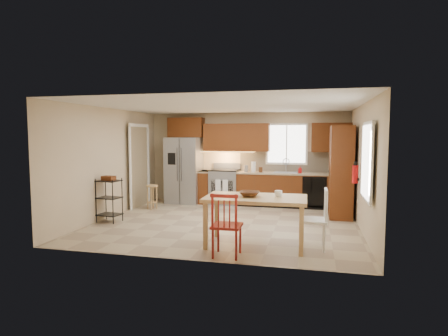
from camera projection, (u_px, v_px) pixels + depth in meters
name	position (u px, v px, depth m)	size (l,w,h in m)	color
floor	(226.00, 223.00, 8.07)	(5.50, 5.50, 0.00)	tan
ceiling	(226.00, 106.00, 7.85)	(5.50, 5.00, 0.02)	silver
wall_back	(246.00, 158.00, 10.38)	(5.50, 0.02, 2.50)	#CCB793
wall_front	(188.00, 178.00, 5.54)	(5.50, 0.02, 2.50)	#CCB793
wall_left	(110.00, 163.00, 8.60)	(0.02, 5.00, 2.50)	#CCB793
wall_right	(363.00, 168.00, 7.33)	(0.02, 5.00, 2.50)	#CCB793
refrigerator	(184.00, 170.00, 10.44)	(0.92, 0.75, 1.82)	gray
range_stove	(225.00, 187.00, 10.27)	(0.76, 0.63, 0.92)	gray
base_cabinet_narrow	(206.00, 187.00, 10.42)	(0.30, 0.60, 0.90)	#582510
base_cabinet_run	(292.00, 190.00, 9.86)	(2.92, 0.60, 0.90)	#582510
dishwasher	(314.00, 192.00, 9.45)	(0.60, 0.02, 0.78)	black
backsplash	(293.00, 162.00, 10.08)	(2.92, 0.03, 0.55)	beige
upper_over_fridge	(186.00, 128.00, 10.53)	(1.00, 0.35, 0.55)	#5C290F
upper_left_block	(236.00, 137.00, 10.22)	(1.80, 0.35, 0.75)	#5C290F
upper_right_block	(331.00, 138.00, 9.64)	(1.00, 0.35, 0.75)	#5C290F
window_back	(287.00, 144.00, 10.08)	(1.12, 0.04, 1.12)	white
sink	(285.00, 174.00, 9.87)	(0.62, 0.46, 0.16)	gray
undercab_glow	(226.00, 152.00, 10.30)	(1.60, 0.30, 0.01)	#FFBF66
soap_bottle	(300.00, 170.00, 9.68)	(0.09, 0.09, 0.19)	#B10C0D
paper_towel	(253.00, 167.00, 10.00)	(0.12, 0.12, 0.28)	white
canister_steel	(246.00, 169.00, 10.06)	(0.11, 0.11, 0.18)	gray
canister_wood	(261.00, 170.00, 9.94)	(0.10, 0.10, 0.14)	#4F2B15
pantry	(341.00, 172.00, 8.58)	(0.50, 0.95, 2.10)	#582510
fire_extinguisher	(355.00, 174.00, 7.51)	(0.12, 0.12, 0.36)	#B10C0D
window_right	(367.00, 161.00, 6.21)	(0.04, 1.02, 1.32)	white
doorway	(139.00, 167.00, 9.85)	(0.04, 0.95, 2.10)	#8C7A59
dining_table	(255.00, 222.00, 6.36)	(1.70, 0.96, 0.83)	tan
chair_red	(227.00, 224.00, 5.81)	(0.47, 0.47, 1.00)	maroon
chair_white	(313.00, 219.00, 6.19)	(0.47, 0.47, 1.00)	white
table_bowl	(249.00, 197.00, 6.35)	(0.34, 0.34, 0.08)	#4F2B15
table_jar	(278.00, 195.00, 6.34)	(0.14, 0.14, 0.16)	white
bar_stool	(152.00, 197.00, 9.53)	(0.30, 0.30, 0.62)	tan
utility_cart	(109.00, 200.00, 8.13)	(0.48, 0.37, 0.95)	black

